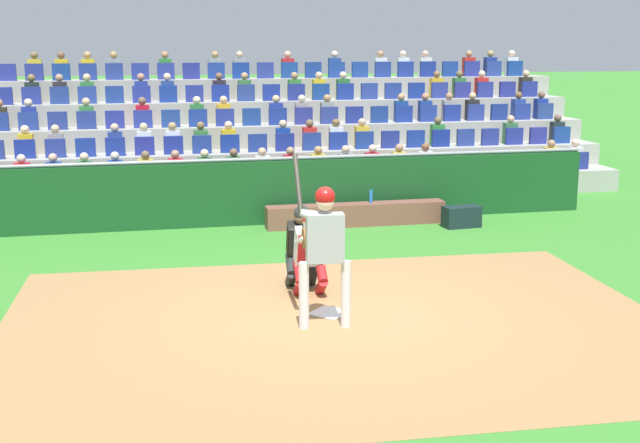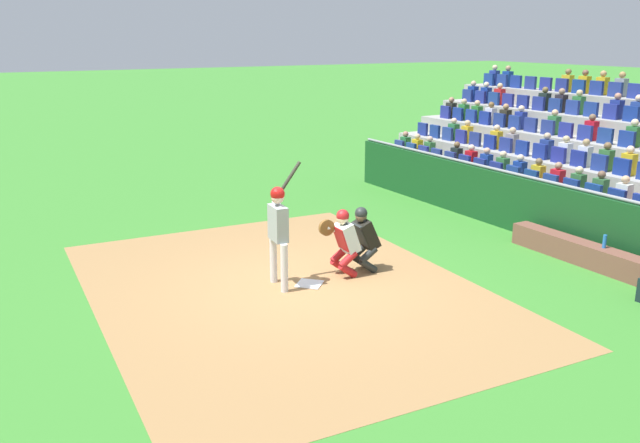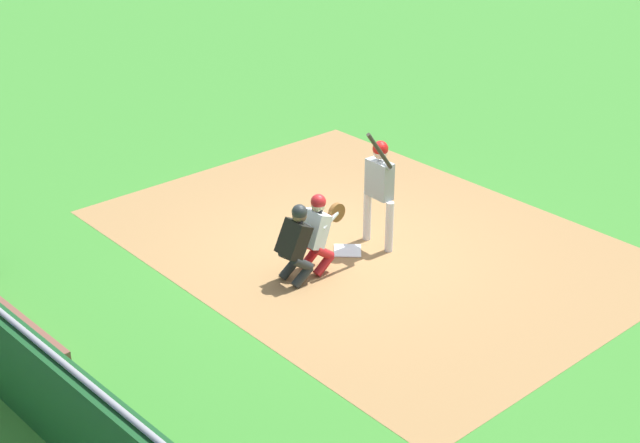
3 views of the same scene
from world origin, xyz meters
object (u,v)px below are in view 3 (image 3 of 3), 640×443
Objects in this scene: catcher_crouching at (317,229)px; batter_at_plate at (379,182)px; home_plate_marker at (348,251)px; home_plate_umpire at (296,240)px.

batter_at_plate is at bearing 86.22° from catcher_crouching.
home_plate_umpire is (0.13, -1.25, 0.68)m from home_plate_marker.
home_plate_marker is at bearing 96.07° from home_plate_umpire.
batter_at_plate is 1.36m from catcher_crouching.
home_plate_marker is 0.34× the size of home_plate_umpire.
catcher_crouching is 0.47m from home_plate_umpire.
home_plate_umpire reaches higher than home_plate_marker.
batter_at_plate is 1.70× the size of home_plate_umpire.
catcher_crouching is 1.02× the size of home_plate_umpire.
home_plate_umpire is (0.03, -0.47, -0.03)m from catcher_crouching.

